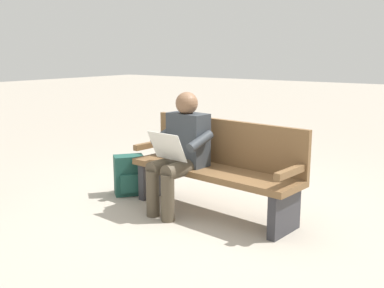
# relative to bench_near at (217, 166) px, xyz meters

# --- Properties ---
(ground_plane) EXTENTS (40.00, 40.00, 0.00)m
(ground_plane) POSITION_rel_bench_near_xyz_m (0.01, 0.07, -0.46)
(ground_plane) COLOR #A89E8E
(bench_near) EXTENTS (1.84, 0.66, 0.90)m
(bench_near) POSITION_rel_bench_near_xyz_m (0.00, 0.00, 0.00)
(bench_near) COLOR brown
(bench_near) RESTS_ON ground
(person_seated) EXTENTS (0.60, 0.60, 1.18)m
(person_seated) POSITION_rel_bench_near_xyz_m (0.29, 0.20, 0.17)
(person_seated) COLOR #33383D
(person_seated) RESTS_ON ground
(backpack) EXTENTS (0.35, 0.37, 0.44)m
(backpack) POSITION_rel_bench_near_xyz_m (1.07, 0.12, -0.24)
(backpack) COLOR #1E4C42
(backpack) RESTS_ON ground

